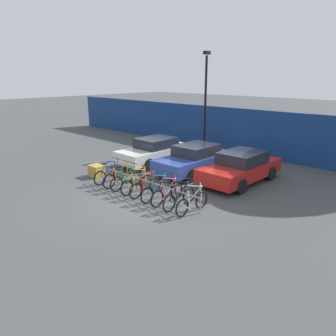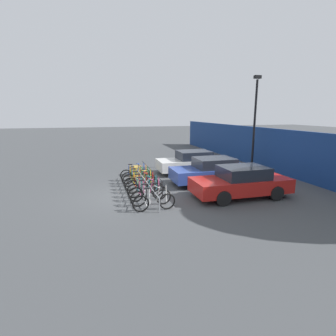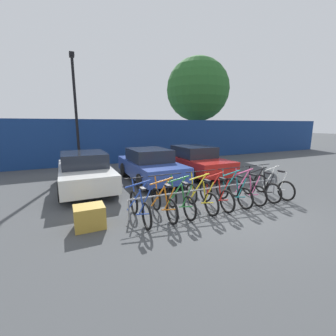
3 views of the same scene
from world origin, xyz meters
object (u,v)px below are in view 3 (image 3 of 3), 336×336
object	(u,v)px
bike_rack	(213,189)
bicycle_yellow	(201,197)
bicycle_black	(260,188)
car_blue	(150,165)
bicycle_orange	(163,203)
car_red	(194,160)
bicycle_teal	(233,192)
tree_behind_hoarding	(198,90)
bicycle_blue	(140,207)
bicycle_white	(273,185)
cargo_crate	(90,217)
car_white	(85,171)
bicycle_red	(216,195)
bicycle_green	(180,200)
lamp_post	(76,107)
bicycle_pink	(246,190)

from	to	relation	value
bike_rack	bicycle_yellow	size ratio (longest dim) A/B	3.13
bicycle_black	car_blue	distance (m)	4.60
bicycle_orange	car_red	bearing A→B (deg)	49.66
bicycle_teal	tree_behind_hoarding	distance (m)	12.97
car_red	bicycle_orange	bearing A→B (deg)	-130.39
bicycle_blue	bicycle_orange	size ratio (longest dim) A/B	1.00
bike_rack	bicycle_white	distance (m)	2.41
cargo_crate	car_white	bearing A→B (deg)	86.16
bicycle_yellow	bicycle_red	world-z (taller)	same
bike_rack	car_blue	xyz separation A→B (m)	(-0.66, 3.73, 0.19)
car_blue	car_red	size ratio (longest dim) A/B	1.00
car_white	car_red	bearing A→B (deg)	4.08
bicycle_green	car_blue	size ratio (longest dim) A/B	0.39
lamp_post	cargo_crate	distance (m)	8.44
bicycle_blue	bicycle_orange	world-z (taller)	same
bicycle_red	lamp_post	world-z (taller)	lamp_post
bicycle_green	tree_behind_hoarding	world-z (taller)	tree_behind_hoarding
bike_rack	car_red	world-z (taller)	car_red
bike_rack	bicycle_orange	bearing A→B (deg)	-175.11
bicycle_teal	car_red	size ratio (longest dim) A/B	0.39
bicycle_yellow	car_red	bearing A→B (deg)	62.52
bicycle_white	lamp_post	size ratio (longest dim) A/B	0.28
bicycle_teal	car_white	distance (m)	5.51
bicycle_blue	lamp_post	xyz separation A→B (m)	(-0.88, 7.97, 2.99)
lamp_post	bike_rack	bearing A→B (deg)	-67.27
bicycle_green	tree_behind_hoarding	distance (m)	13.86
bicycle_white	bicycle_green	bearing A→B (deg)	-176.42
bicycle_pink	car_red	size ratio (longest dim) A/B	0.39
bicycle_teal	bicycle_white	size ratio (longest dim) A/B	1.00
bicycle_green	bicycle_yellow	distance (m)	0.69
cargo_crate	bicycle_blue	bearing A→B (deg)	-6.26
bike_rack	tree_behind_hoarding	world-z (taller)	tree_behind_hoarding
bicycle_yellow	car_white	world-z (taller)	car_white
lamp_post	tree_behind_hoarding	distance (m)	9.93
bicycle_orange	car_blue	distance (m)	4.04
bicycle_orange	bicycle_teal	distance (m)	2.38
bicycle_red	tree_behind_hoarding	distance (m)	13.26
bicycle_white	tree_behind_hoarding	bearing A→B (deg)	74.71
bike_rack	car_blue	distance (m)	3.80
bicycle_blue	bicycle_green	world-z (taller)	same
bike_rack	tree_behind_hoarding	size ratio (longest dim) A/B	0.70
bicycle_orange	car_red	size ratio (longest dim) A/B	0.39
bicycle_white	car_blue	xyz separation A→B (m)	(-3.06, 3.88, 0.31)
bike_rack	bicycle_pink	size ratio (longest dim) A/B	3.13
bicycle_red	bicycle_white	xyz separation A→B (m)	(2.42, 0.00, 0.00)
bike_rack	bicycle_white	size ratio (longest dim) A/B	3.13
cargo_crate	bicycle_pink	bearing A→B (deg)	-1.59
bicycle_yellow	bicycle_blue	bearing A→B (deg)	-178.16
bicycle_yellow	bicycle_white	distance (m)	2.95
bicycle_green	car_red	bearing A→B (deg)	52.14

